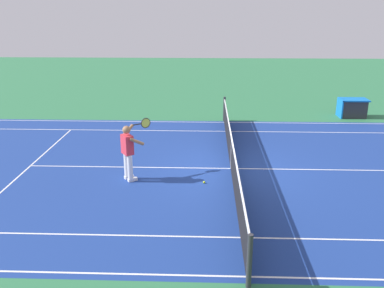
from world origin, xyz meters
name	(u,v)px	position (x,y,z in m)	size (l,w,h in m)	color
ground_plane	(231,169)	(0.00, 0.00, 0.00)	(60.00, 60.00, 0.00)	#2D7247
court_slab	(231,169)	(0.00, 0.00, 0.00)	(24.20, 11.40, 0.00)	navy
court_line_markings	(231,168)	(0.00, 0.00, 0.00)	(23.85, 11.05, 0.01)	white
tennis_net	(231,154)	(0.00, 0.00, 0.49)	(0.10, 11.70, 1.08)	#2D2D33
tennis_player_near	(128,150)	(3.02, 0.99, 0.93)	(0.79, 1.06, 1.70)	white
tennis_ball	(204,182)	(0.84, 1.18, 0.03)	(0.07, 0.07, 0.07)	#CCE01E
equipment_cart_tarped	(352,108)	(-5.90, -6.66, 0.44)	(1.25, 0.84, 0.85)	#2D2D33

